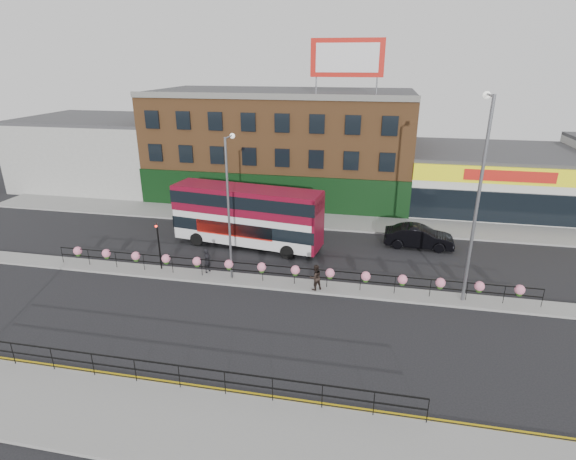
% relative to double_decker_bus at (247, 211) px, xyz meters
% --- Properties ---
extents(ground, '(120.00, 120.00, 0.00)m').
position_rel_double_decker_bus_xyz_m(ground, '(3.56, -5.62, -2.75)').
color(ground, black).
rests_on(ground, ground).
extents(south_pavement, '(60.00, 4.00, 0.15)m').
position_rel_double_decker_bus_xyz_m(south_pavement, '(3.56, -17.62, -2.67)').
color(south_pavement, gray).
rests_on(south_pavement, ground).
extents(north_pavement, '(60.00, 4.00, 0.15)m').
position_rel_double_decker_bus_xyz_m(north_pavement, '(3.56, 6.38, -2.67)').
color(north_pavement, gray).
rests_on(north_pavement, ground).
extents(median, '(60.00, 1.60, 0.15)m').
position_rel_double_decker_bus_xyz_m(median, '(3.56, -5.62, -2.67)').
color(median, gray).
rests_on(median, ground).
extents(yellow_line_inner, '(60.00, 0.10, 0.01)m').
position_rel_double_decker_bus_xyz_m(yellow_line_inner, '(3.56, -15.32, -2.74)').
color(yellow_line_inner, gold).
rests_on(yellow_line_inner, ground).
extents(yellow_line_outer, '(60.00, 0.10, 0.01)m').
position_rel_double_decker_bus_xyz_m(yellow_line_outer, '(3.56, -15.50, -2.74)').
color(yellow_line_outer, gold).
rests_on(yellow_line_outer, ground).
extents(brick_building, '(25.00, 12.21, 10.30)m').
position_rel_double_decker_bus_xyz_m(brick_building, '(-0.44, 14.34, 2.38)').
color(brick_building, brown).
rests_on(brick_building, ground).
extents(supermarket, '(15.00, 12.25, 5.30)m').
position_rel_double_decker_bus_xyz_m(supermarket, '(19.56, 14.28, -0.10)').
color(supermarket, silver).
rests_on(supermarket, ground).
extents(warehouse_west, '(15.50, 12.00, 7.30)m').
position_rel_double_decker_bus_xyz_m(warehouse_west, '(-20.69, 14.38, 0.90)').
color(warehouse_west, '#9E9F9A').
rests_on(warehouse_west, ground).
extents(billboard, '(6.00, 0.29, 4.40)m').
position_rel_double_decker_bus_xyz_m(billboard, '(6.06, 9.36, 10.43)').
color(billboard, red).
rests_on(billboard, brick_building).
extents(median_railing, '(30.04, 0.56, 1.23)m').
position_rel_double_decker_bus_xyz_m(median_railing, '(3.56, -5.62, -1.70)').
color(median_railing, black).
rests_on(median_railing, median).
extents(south_railing, '(20.04, 0.05, 1.12)m').
position_rel_double_decker_bus_xyz_m(south_railing, '(1.56, -15.72, -1.79)').
color(south_railing, black).
rests_on(south_railing, south_pavement).
extents(double_decker_bus, '(11.32, 4.14, 4.47)m').
position_rel_double_decker_bus_xyz_m(double_decker_bus, '(0.00, 0.00, 0.00)').
color(double_decker_bus, silver).
rests_on(double_decker_bus, ground).
extents(car, '(2.09, 5.10, 1.64)m').
position_rel_double_decker_bus_xyz_m(car, '(12.45, 2.23, -1.93)').
color(car, black).
rests_on(car, ground).
extents(pedestrian_a, '(0.79, 0.70, 1.60)m').
position_rel_double_decker_bus_xyz_m(pedestrian_a, '(-1.24, -5.09, -1.80)').
color(pedestrian_a, black).
rests_on(pedestrian_a, median).
extents(pedestrian_b, '(1.36, 1.36, 1.61)m').
position_rel_double_decker_bus_xyz_m(pedestrian_b, '(5.92, -6.07, -1.79)').
color(pedestrian_b, black).
rests_on(pedestrian_b, median).
extents(lamp_column_west, '(0.32, 1.55, 8.83)m').
position_rel_double_decker_bus_xyz_m(lamp_column_west, '(0.50, -5.26, 2.64)').
color(lamp_column_west, slate).
rests_on(lamp_column_west, median).
extents(lamp_column_east, '(0.41, 2.00, 11.38)m').
position_rel_double_decker_bus_xyz_m(lamp_column_east, '(14.39, -5.34, 4.15)').
color(lamp_column_east, slate).
rests_on(lamp_column_east, median).
extents(traffic_light_median, '(0.15, 0.28, 3.65)m').
position_rel_double_decker_bus_xyz_m(traffic_light_median, '(-4.44, -5.23, -0.28)').
color(traffic_light_median, black).
rests_on(traffic_light_median, median).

